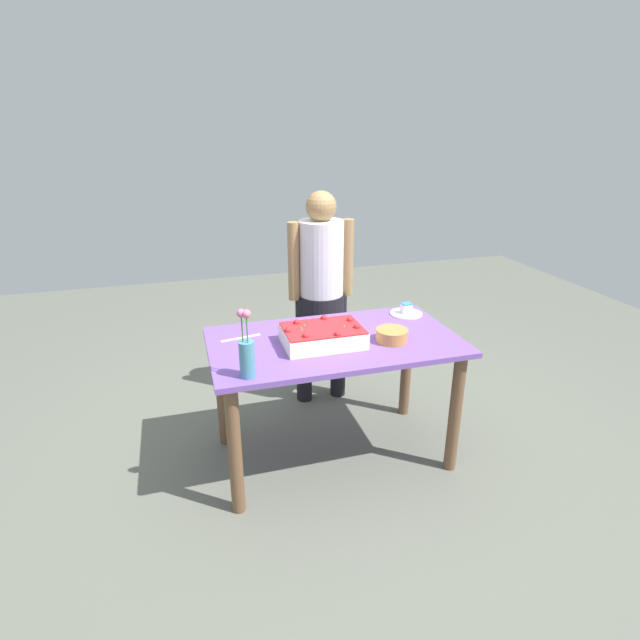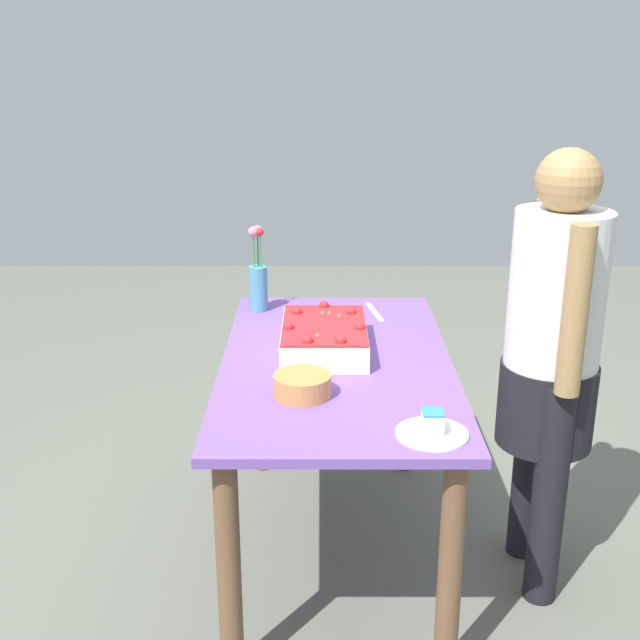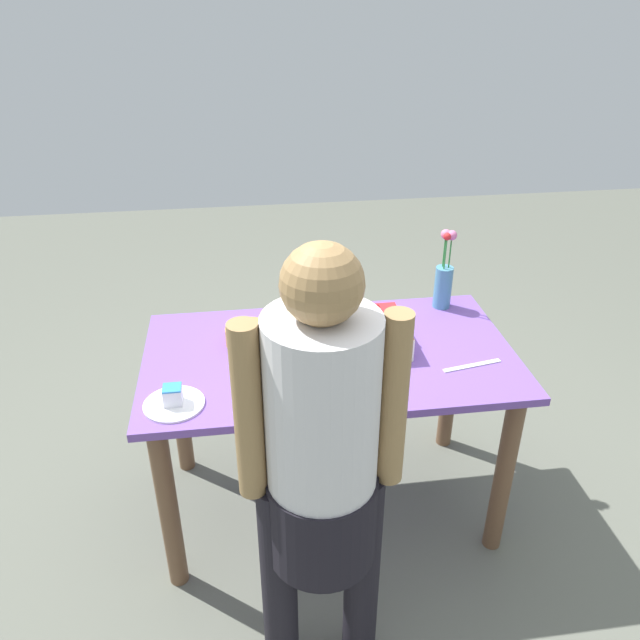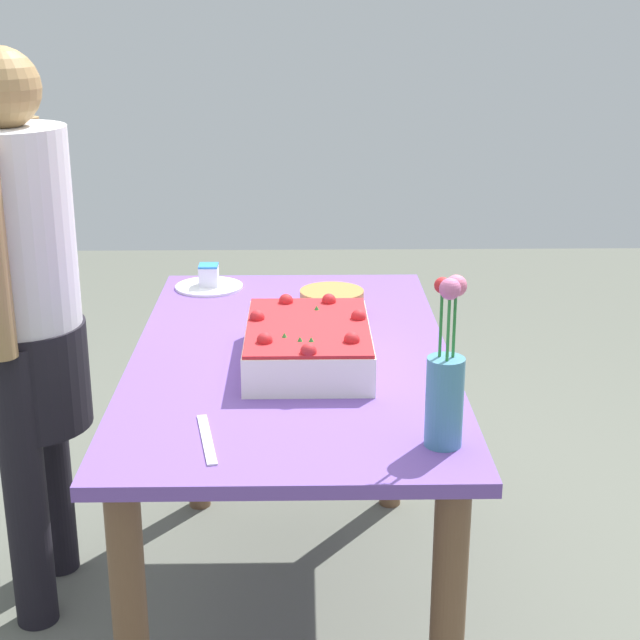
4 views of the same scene
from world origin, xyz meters
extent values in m
plane|color=#5D6054|center=(0.00, 0.00, 0.00)|extent=(8.00, 8.00, 0.00)
cube|color=#6D49A1|center=(0.00, 0.00, 0.75)|extent=(1.38, 0.78, 0.03)
cylinder|color=brown|center=(-0.62, -0.31, 0.37)|extent=(0.07, 0.07, 0.73)
cylinder|color=brown|center=(-0.62, 0.31, 0.37)|extent=(0.07, 0.07, 0.73)
cube|color=white|center=(0.08, 0.04, 0.81)|extent=(0.43, 0.29, 0.09)
cube|color=red|center=(0.08, 0.04, 0.86)|extent=(0.42, 0.29, 0.01)
sphere|color=red|center=(0.27, 0.04, 0.87)|extent=(0.04, 0.04, 0.04)
sphere|color=red|center=(0.20, 0.14, 0.87)|extent=(0.04, 0.04, 0.04)
sphere|color=red|center=(0.04, 0.16, 0.87)|extent=(0.04, 0.04, 0.04)
sphere|color=red|center=(-0.09, 0.10, 0.87)|extent=(0.04, 0.04, 0.04)
sphere|color=red|center=(-0.09, -0.01, 0.87)|extent=(0.04, 0.04, 0.04)
sphere|color=red|center=(0.04, -0.08, 0.87)|extent=(0.04, 0.04, 0.04)
sphere|color=red|center=(0.20, -0.06, 0.87)|extent=(0.04, 0.04, 0.04)
cone|color=#2D8438|center=(0.20, 0.05, 0.86)|extent=(0.02, 0.02, 0.02)
cone|color=#2D8438|center=(0.20, 0.02, 0.86)|extent=(0.02, 0.02, 0.02)
cone|color=#2D8438|center=(0.17, -0.01, 0.86)|extent=(0.02, 0.02, 0.02)
cone|color=#2D8438|center=(-0.03, 0.06, 0.86)|extent=(0.02, 0.02, 0.02)
cylinder|color=white|center=(-0.56, -0.25, 0.77)|extent=(0.20, 0.20, 0.01)
cube|color=white|center=(-0.56, -0.25, 0.80)|extent=(0.06, 0.06, 0.06)
cube|color=#2D7FCA|center=(-0.56, -0.25, 0.83)|extent=(0.06, 0.06, 0.01)
cube|color=silver|center=(0.50, -0.16, 0.77)|extent=(0.23, 0.06, 0.00)
cylinder|color=teal|center=(0.53, 0.30, 0.86)|extent=(0.07, 0.07, 0.18)
cylinder|color=#2D8438|center=(0.54, 0.30, 1.02)|extent=(0.01, 0.01, 0.14)
sphere|color=#CE679A|center=(0.54, 0.30, 1.09)|extent=(0.04, 0.04, 0.04)
cylinder|color=#2D8438|center=(0.52, 0.32, 1.02)|extent=(0.01, 0.01, 0.14)
sphere|color=pink|center=(0.52, 0.32, 1.09)|extent=(0.04, 0.04, 0.04)
cylinder|color=#2D8438|center=(0.52, 0.29, 1.02)|extent=(0.01, 0.01, 0.14)
sphere|color=red|center=(0.52, 0.29, 1.09)|extent=(0.03, 0.03, 0.03)
cylinder|color=#BE7E3F|center=(-0.30, 0.11, 0.80)|extent=(0.18, 0.18, 0.07)
cylinder|color=black|center=(0.00, -0.69, 0.39)|extent=(0.11, 0.11, 0.78)
cylinder|color=black|center=(-0.26, -0.69, 0.39)|extent=(0.11, 0.11, 0.78)
cylinder|color=black|center=(-0.13, -0.69, 0.66)|extent=(0.32, 0.31, 0.28)
cylinder|color=silver|center=(-0.13, -0.69, 1.04)|extent=(0.30, 0.30, 0.52)
cylinder|color=#987548|center=(-0.31, -0.69, 1.04)|extent=(0.08, 0.08, 0.52)
camera|label=1|loc=(0.79, 2.42, 1.88)|focal=28.00mm
camera|label=2|loc=(-2.53, 0.05, 1.78)|focal=45.00mm
camera|label=3|loc=(-0.31, -1.96, 2.01)|focal=35.00mm
camera|label=4|loc=(2.26, 0.03, 1.60)|focal=55.00mm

